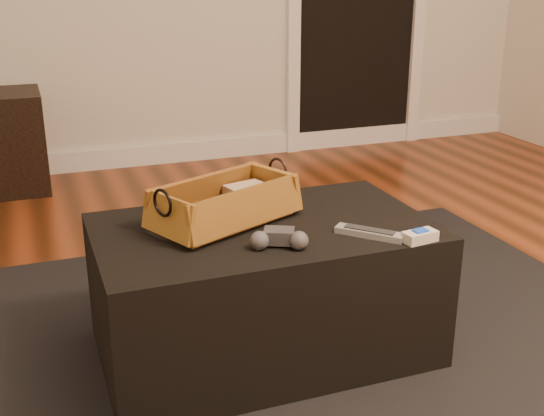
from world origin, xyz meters
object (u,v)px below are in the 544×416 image
object	(u,v)px
wicker_basket	(225,206)
game_controller	(279,239)
ottoman	(264,289)
silver_remote	(369,233)
cream_gadget	(420,236)
tv_remote	(223,217)

from	to	relation	value
wicker_basket	game_controller	world-z (taller)	wicker_basket
wicker_basket	game_controller	bearing A→B (deg)	-70.78
ottoman	silver_remote	bearing A→B (deg)	-35.98
wicker_basket	silver_remote	distance (m)	0.44
cream_gadget	wicker_basket	bearing A→B (deg)	144.48
tv_remote	wicker_basket	world-z (taller)	wicker_basket
ottoman	wicker_basket	xyz separation A→B (m)	(-0.10, 0.06, 0.26)
ottoman	game_controller	bearing A→B (deg)	-95.39
ottoman	game_controller	distance (m)	0.29
ottoman	cream_gadget	distance (m)	0.51
ottoman	tv_remote	size ratio (longest dim) A/B	4.18
ottoman	wicker_basket	world-z (taller)	wicker_basket
wicker_basket	tv_remote	bearing A→B (deg)	-118.54
tv_remote	silver_remote	bearing A→B (deg)	-61.98
ottoman	silver_remote	world-z (taller)	silver_remote
tv_remote	game_controller	size ratio (longest dim) A/B	1.42
ottoman	silver_remote	distance (m)	0.39
tv_remote	cream_gadget	distance (m)	0.57
silver_remote	tv_remote	bearing A→B (deg)	148.61
ottoman	cream_gadget	bearing A→B (deg)	-36.21
silver_remote	cream_gadget	size ratio (longest dim) A/B	1.70
silver_remote	cream_gadget	xyz separation A→B (m)	(0.11, -0.08, 0.01)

